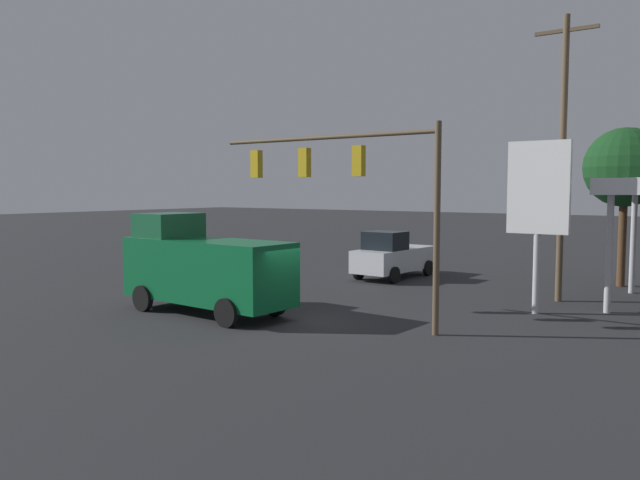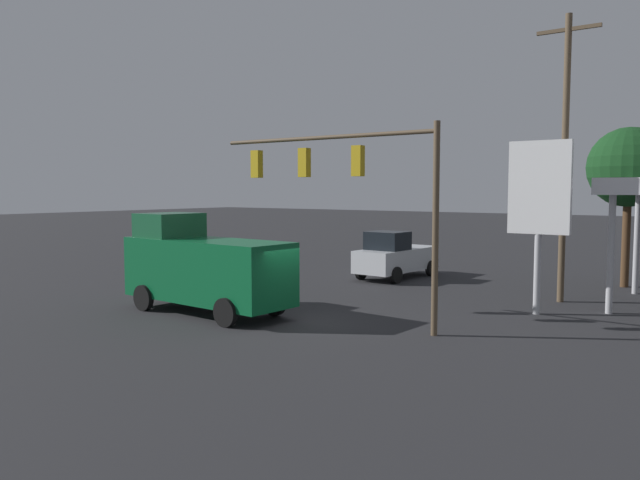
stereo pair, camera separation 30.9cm
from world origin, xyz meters
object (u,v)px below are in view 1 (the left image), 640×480
utility_pole (563,153)px  delivery_truck (203,267)px  traffic_signal_assembly (347,177)px  pickup_parked (393,256)px  price_sign (538,194)px  street_tree (625,168)px

utility_pole → delivery_truck: (9.90, 9.87, -4.21)m
traffic_signal_assembly → delivery_truck: bearing=18.0°
traffic_signal_assembly → pickup_parked: 11.57m
traffic_signal_assembly → utility_pole: utility_pole is taller
utility_pole → delivery_truck: size_ratio=1.63×
traffic_signal_assembly → delivery_truck: size_ratio=1.24×
price_sign → street_tree: size_ratio=0.85×
traffic_signal_assembly → price_sign: size_ratio=1.38×
street_tree → utility_pole: bearing=76.6°
utility_pole → pickup_parked: utility_pole is taller
traffic_signal_assembly → price_sign: (-4.79, -5.17, -0.59)m
street_tree → delivery_truck: bearing=54.1°
traffic_signal_assembly → pickup_parked: traffic_signal_assembly is taller
utility_pole → street_tree: size_ratio=1.54×
street_tree → price_sign: bearing=81.1°
traffic_signal_assembly → street_tree: bearing=-113.9°
delivery_truck → street_tree: bearing=-123.1°
price_sign → pickup_parked: size_ratio=1.17×
utility_pole → street_tree: bearing=-103.4°
street_tree → traffic_signal_assembly: bearing=66.1°
price_sign → delivery_truck: size_ratio=0.90×
utility_pole → price_sign: 3.45m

